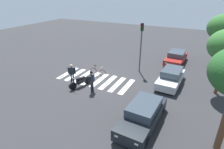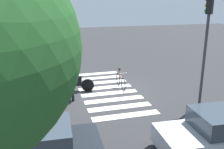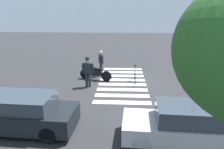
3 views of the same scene
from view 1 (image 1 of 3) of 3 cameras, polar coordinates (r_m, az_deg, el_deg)
name	(u,v)px [view 1 (image 1 of 3)]	position (r m, az deg, el deg)	size (l,w,h in m)	color
ground_plane	(95,79)	(16.94, -5.25, -1.48)	(60.00, 60.00, 0.00)	#2B2B2D
police_motorcycle	(80,82)	(15.64, -9.82, -2.19)	(2.14, 0.89, 1.05)	black
leaning_bicycle	(98,72)	(17.47, -4.41, 0.80)	(0.46, 1.74, 1.02)	black
officer_on_foot	(72,72)	(16.18, -12.41, 0.65)	(0.37, 0.65, 1.75)	#1E232D
officer_by_motorcycle	(92,80)	(14.47, -6.34, -1.58)	(0.69, 0.25, 1.84)	#1E232D
crosswalk_stripes	(95,79)	(16.94, -5.25, -1.47)	(2.93, 6.75, 0.01)	silver
car_maroon_wagon	(176,57)	(21.80, 19.33, 5.06)	(4.29, 2.00, 1.30)	black
car_silver_sedan	(171,77)	(16.55, 17.87, -0.81)	(4.16, 1.86, 1.37)	black
car_black_suv	(143,115)	(11.40, 9.57, -12.20)	(4.66, 1.97, 1.40)	black
traffic_light_pole	(141,41)	(17.71, 9.04, 10.41)	(0.34, 0.35, 4.77)	#38383D
street_tree_near	(224,28)	(22.42, 31.46, 12.30)	(3.19, 3.19, 5.37)	brown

